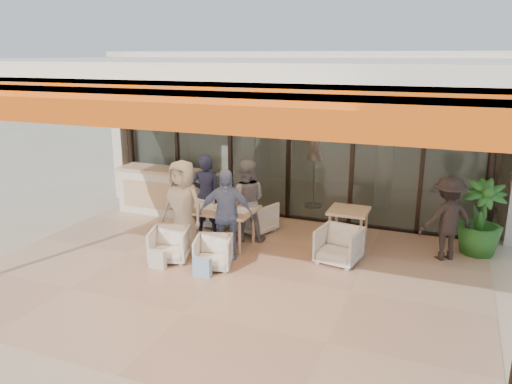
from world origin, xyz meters
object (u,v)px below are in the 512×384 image
Objects in this scene: diner_navy at (206,195)px; side_chair at (339,244)px; dining_table at (215,210)px; host_counter at (160,190)px; chair_near_right at (213,251)px; potted_palm at (481,218)px; chair_far_right at (256,215)px; chair_far_left at (218,213)px; side_table at (349,215)px; diner_cream at (183,206)px; chair_near_left at (170,243)px; diner_grey at (246,201)px; standing_woman at (447,219)px; diner_periwinkle at (226,214)px.

diner_navy reaches higher than side_chair.
host_counter is at bearing 147.25° from dining_table.
chair_near_right is 4.72m from potted_palm.
diner_navy reaches higher than chair_far_right.
diner_navy reaches higher than chair_far_left.
chair_near_right is 2.59m from side_table.
chair_far_right reaches higher than chair_near_right.
diner_navy is 0.96× the size of diner_cream.
potted_palm is at bearing 7.06° from chair_near_left.
diner_grey reaches higher than dining_table.
standing_woman is (3.56, 0.43, -0.04)m from diner_grey.
potted_palm reaches higher than dining_table.
diner_periwinkle is (0.84, -1.40, 0.51)m from chair_far_left.
dining_table reaches higher than chair_far_left.
dining_table reaches higher than side_table.
side_chair is at bearing 166.16° from chair_far_left.
chair_far_left is 0.37× the size of diner_grey.
diner_grey is at bearing 153.81° from chair_far_left.
diner_cream is 0.84m from diner_periwinkle.
diner_grey reaches higher than chair_far_right.
standing_woman reaches higher than chair_far_left.
diner_periwinkle is at bearing 125.53° from chair_far_left.
diner_navy is 2.31× the size of side_chair.
host_counter is at bearing 172.63° from side_chair.
dining_table is 0.95× the size of diner_grey.
host_counter is 4.52m from side_chair.
chair_near_right is at bearing -17.66° from chair_near_left.
side_chair is at bearing -149.88° from potted_palm.
diner_cream is at bearing 72.46° from diner_navy.
chair_far_left is 0.79× the size of side_table.
chair_far_right is at bearing -8.27° from host_counter.
diner_grey reaches higher than side_table.
chair_far_left is at bearing -12.48° from host_counter.
chair_far_right is at bearing -175.43° from chair_far_left.
side_chair is (-0.00, -0.75, -0.29)m from side_table.
chair_near_left is at bearing 163.12° from chair_near_right.
dining_table is at bearing -32.75° from host_counter.
side_chair is at bearing 173.65° from chair_far_right.
diner_cream is at bearing -15.63° from standing_woman.
chair_far_right is at bearing 73.12° from chair_near_right.
diner_cream is 2.40× the size of side_chair.
side_table is at bearing -29.34° from standing_woman.
standing_woman is at bearing -140.84° from potted_palm.
chair_far_right is 1.00× the size of side_chair.
dining_table reaches higher than side_chair.
chair_near_left is 4.79m from standing_woman.
standing_woman is at bearing 12.39° from dining_table.
diner_grey is at bearing 73.12° from chair_near_right.
diner_navy is (0.00, -0.50, 0.52)m from chair_far_left.
diner_cream reaches higher than chair_far_right.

